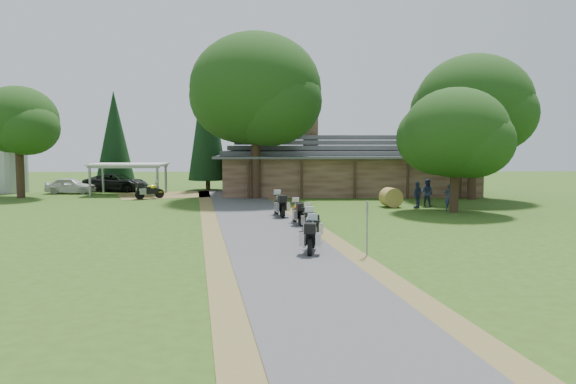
{
  "coord_description": "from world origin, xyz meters",
  "views": [
    {
      "loc": [
        -0.15,
        -22.42,
        4.19
      ],
      "look_at": [
        0.64,
        7.16,
        1.6
      ],
      "focal_mm": 35.0,
      "sensor_mm": 36.0,
      "label": 1
    }
  ],
  "objects_px": {
    "motorcycle_row_d": "(298,212)",
    "car_white_sedan": "(71,183)",
    "motorcycle_carport_a": "(150,190)",
    "lodge": "(347,164)",
    "carport": "(129,179)",
    "motorcycle_row_a": "(312,234)",
    "car_dark_suv": "(116,178)",
    "hay_bale": "(391,197)",
    "motorcycle_row_b": "(311,224)",
    "motorcycle_row_e": "(279,204)",
    "silo": "(8,155)",
    "motorcycle_row_c": "(308,217)"
  },
  "relations": [
    {
      "from": "silo",
      "to": "motorcycle_row_e",
      "type": "distance_m",
      "value": 28.16
    },
    {
      "from": "motorcycle_row_a",
      "to": "hay_bale",
      "type": "distance_m",
      "value": 16.36
    },
    {
      "from": "motorcycle_row_a",
      "to": "hay_bale",
      "type": "xyz_separation_m",
      "value": [
        6.25,
        15.12,
        -0.07
      ]
    },
    {
      "from": "motorcycle_carport_a",
      "to": "hay_bale",
      "type": "xyz_separation_m",
      "value": [
        17.01,
        -5.84,
        -0.06
      ]
    },
    {
      "from": "motorcycle_row_d",
      "to": "car_white_sedan",
      "type": "bearing_deg",
      "value": 35.56
    },
    {
      "from": "lodge",
      "to": "motorcycle_row_a",
      "type": "xyz_separation_m",
      "value": [
        -4.68,
        -25.15,
        -1.75
      ]
    },
    {
      "from": "silo",
      "to": "car_dark_suv",
      "type": "height_order",
      "value": "silo"
    },
    {
      "from": "silo",
      "to": "motorcycle_row_a",
      "type": "xyz_separation_m",
      "value": [
        23.94,
        -26.84,
        -2.51
      ]
    },
    {
      "from": "carport",
      "to": "car_white_sedan",
      "type": "height_order",
      "value": "carport"
    },
    {
      "from": "car_dark_suv",
      "to": "hay_bale",
      "type": "bearing_deg",
      "value": -108.4
    },
    {
      "from": "motorcycle_row_b",
      "to": "motorcycle_row_e",
      "type": "bearing_deg",
      "value": 4.81
    },
    {
      "from": "motorcycle_carport_a",
      "to": "hay_bale",
      "type": "relative_size",
      "value": 1.6
    },
    {
      "from": "motorcycle_row_c",
      "to": "hay_bale",
      "type": "xyz_separation_m",
      "value": [
        6.05,
        9.58,
        0.01
      ]
    },
    {
      "from": "lodge",
      "to": "silo",
      "type": "relative_size",
      "value": 3.33
    },
    {
      "from": "lodge",
      "to": "motorcycle_row_e",
      "type": "bearing_deg",
      "value": -111.64
    },
    {
      "from": "lodge",
      "to": "car_white_sedan",
      "type": "distance_m",
      "value": 23.0
    },
    {
      "from": "lodge",
      "to": "car_white_sedan",
      "type": "relative_size",
      "value": 4.2
    },
    {
      "from": "lodge",
      "to": "car_dark_suv",
      "type": "relative_size",
      "value": 3.58
    },
    {
      "from": "motorcycle_row_e",
      "to": "motorcycle_carport_a",
      "type": "xyz_separation_m",
      "value": [
        -9.64,
        10.43,
        -0.03
      ]
    },
    {
      "from": "motorcycle_carport_a",
      "to": "motorcycle_row_e",
      "type": "bearing_deg",
      "value": -84.35
    },
    {
      "from": "carport",
      "to": "motorcycle_row_d",
      "type": "bearing_deg",
      "value": -52.42
    },
    {
      "from": "motorcycle_row_d",
      "to": "hay_bale",
      "type": "xyz_separation_m",
      "value": [
        6.46,
        7.72,
        -0.02
      ]
    },
    {
      "from": "car_white_sedan",
      "to": "motorcycle_carport_a",
      "type": "relative_size",
      "value": 2.52
    },
    {
      "from": "motorcycle_carport_a",
      "to": "lodge",
      "type": "bearing_deg",
      "value": -21.89
    },
    {
      "from": "motorcycle_row_b",
      "to": "motorcycle_carport_a",
      "type": "distance_m",
      "value": 21.26
    },
    {
      "from": "motorcycle_row_c",
      "to": "carport",
      "type": "bearing_deg",
      "value": 35.67
    },
    {
      "from": "carport",
      "to": "motorcycle_row_e",
      "type": "distance_m",
      "value": 18.48
    },
    {
      "from": "car_dark_suv",
      "to": "lodge",
      "type": "bearing_deg",
      "value": -85.24
    },
    {
      "from": "carport",
      "to": "motorcycle_row_b",
      "type": "distance_m",
      "value": 25.57
    },
    {
      "from": "motorcycle_row_b",
      "to": "motorcycle_carport_a",
      "type": "xyz_separation_m",
      "value": [
        -10.92,
        18.24,
        0.01
      ]
    },
    {
      "from": "motorcycle_row_c",
      "to": "silo",
      "type": "bearing_deg",
      "value": 49.06
    },
    {
      "from": "motorcycle_row_a",
      "to": "motorcycle_row_c",
      "type": "bearing_deg",
      "value": 5.66
    },
    {
      "from": "motorcycle_row_a",
      "to": "hay_bale",
      "type": "bearing_deg",
      "value": -14.67
    },
    {
      "from": "motorcycle_row_b",
      "to": "motorcycle_carport_a",
      "type": "height_order",
      "value": "motorcycle_carport_a"
    },
    {
      "from": "lodge",
      "to": "carport",
      "type": "height_order",
      "value": "lodge"
    },
    {
      "from": "motorcycle_row_b",
      "to": "motorcycle_row_a",
      "type": "bearing_deg",
      "value": 172.15
    },
    {
      "from": "carport",
      "to": "hay_bale",
      "type": "distance_m",
      "value": 21.59
    },
    {
      "from": "motorcycle_row_d",
      "to": "motorcycle_row_e",
      "type": "xyz_separation_m",
      "value": [
        -0.91,
        3.13,
        0.07
      ]
    },
    {
      "from": "motorcycle_row_a",
      "to": "motorcycle_row_b",
      "type": "distance_m",
      "value": 2.72
    },
    {
      "from": "motorcycle_row_b",
      "to": "motorcycle_row_c",
      "type": "bearing_deg",
      "value": -5.45
    },
    {
      "from": "lodge",
      "to": "motorcycle_row_d",
      "type": "height_order",
      "value": "lodge"
    },
    {
      "from": "motorcycle_row_d",
      "to": "motorcycle_row_e",
      "type": "bearing_deg",
      "value": 6.87
    },
    {
      "from": "motorcycle_row_e",
      "to": "hay_bale",
      "type": "relative_size",
      "value": 1.68
    },
    {
      "from": "motorcycle_row_e",
      "to": "silo",
      "type": "bearing_deg",
      "value": 43.27
    },
    {
      "from": "motorcycle_row_c",
      "to": "motorcycle_row_d",
      "type": "height_order",
      "value": "motorcycle_row_d"
    },
    {
      "from": "motorcycle_row_d",
      "to": "motorcycle_carport_a",
      "type": "bearing_deg",
      "value": 28.51
    },
    {
      "from": "lodge",
      "to": "car_white_sedan",
      "type": "bearing_deg",
      "value": 179.13
    },
    {
      "from": "carport",
      "to": "motorcycle_row_a",
      "type": "bearing_deg",
      "value": -61.3
    },
    {
      "from": "car_dark_suv",
      "to": "motorcycle_row_b",
      "type": "height_order",
      "value": "car_dark_suv"
    },
    {
      "from": "motorcycle_row_e",
      "to": "motorcycle_carport_a",
      "type": "bearing_deg",
      "value": 31.57
    }
  ]
}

